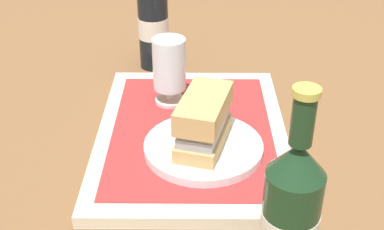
{
  "coord_description": "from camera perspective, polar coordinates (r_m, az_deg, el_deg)",
  "views": [
    {
      "loc": [
        -0.73,
        -0.01,
        0.49
      ],
      "look_at": [
        0.0,
        0.0,
        0.05
      ],
      "focal_mm": 47.78,
      "sensor_mm": 36.0,
      "label": 1
    }
  ],
  "objects": [
    {
      "name": "ground_plane",
      "position": [
        0.88,
        0.0,
        -2.78
      ],
      "size": [
        3.0,
        3.0,
        0.0
      ],
      "primitive_type": "plane",
      "color": "brown"
    },
    {
      "name": "tray",
      "position": [
        0.88,
        0.0,
        -2.24
      ],
      "size": [
        0.44,
        0.32,
        0.02
      ],
      "primitive_type": "cube",
      "color": "beige",
      "rests_on": "ground_plane"
    },
    {
      "name": "placemat",
      "position": [
        0.87,
        0.0,
        -1.66
      ],
      "size": [
        0.38,
        0.27,
        0.0
      ],
      "primitive_type": "cube",
      "color": "#9E2D2D",
      "rests_on": "tray"
    },
    {
      "name": "plate",
      "position": [
        0.81,
        1.28,
        -3.61
      ],
      "size": [
        0.19,
        0.19,
        0.01
      ],
      "primitive_type": "cylinder",
      "color": "white",
      "rests_on": "placemat"
    },
    {
      "name": "sandwich",
      "position": [
        0.79,
        1.38,
        -0.49
      ],
      "size": [
        0.14,
        0.1,
        0.08
      ],
      "rotation": [
        0.0,
        0.0,
        -0.27
      ],
      "color": "tan",
      "rests_on": "plate"
    },
    {
      "name": "beer_glass",
      "position": [
        0.92,
        -2.55,
        5.19
      ],
      "size": [
        0.06,
        0.06,
        0.12
      ],
      "color": "silver",
      "rests_on": "placemat"
    },
    {
      "name": "beer_bottle",
      "position": [
        1.1,
        -4.36,
        10.42
      ],
      "size": [
        0.07,
        0.07,
        0.27
      ],
      "color": "black",
      "rests_on": "ground_plane"
    },
    {
      "name": "second_bottle",
      "position": [
        0.58,
        10.9,
        -11.18
      ],
      "size": [
        0.07,
        0.07,
        0.27
      ],
      "color": "#19381E",
      "rests_on": "ground_plane"
    }
  ]
}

